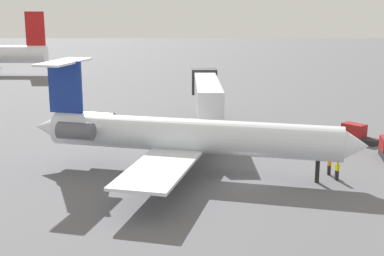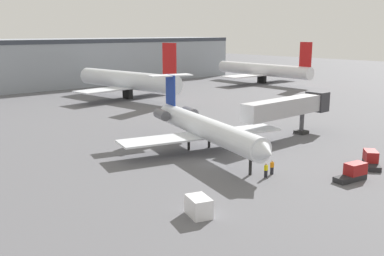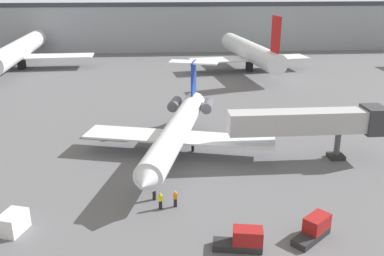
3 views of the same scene
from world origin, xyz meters
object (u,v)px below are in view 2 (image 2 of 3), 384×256
object	(u,v)px
parked_airliner_east_mid	(263,70)
ground_crew_marshaller	(266,170)
baggage_tug_trailing	(371,160)
cargo_container_uld	(199,207)
ground_crew_loader	(272,167)
regional_jet	(203,127)
parked_airliner_centre	(128,81)
jet_bridge	(292,107)
baggage_tug_lead	(353,173)

from	to	relation	value
parked_airliner_east_mid	ground_crew_marshaller	bearing A→B (deg)	-139.60
baggage_tug_trailing	cargo_container_uld	xyz separation A→B (m)	(-25.61, 2.79, 0.05)
ground_crew_loader	regional_jet	bearing A→B (deg)	86.18
ground_crew_marshaller	parked_airliner_centre	xyz separation A→B (m)	(20.85, 60.50, 3.56)
ground_crew_loader	baggage_tug_trailing	bearing A→B (deg)	-27.35
ground_crew_marshaller	parked_airliner_east_mid	bearing A→B (deg)	40.40
regional_jet	parked_airliner_centre	xyz separation A→B (m)	(18.59, 47.55, 1.02)
jet_bridge	baggage_tug_trailing	size ratio (longest dim) A/B	4.67
regional_jet	jet_bridge	xyz separation A→B (m)	(16.10, -2.61, 1.34)
cargo_container_uld	parked_airliner_east_mid	world-z (taller)	parked_airliner_east_mid
ground_crew_marshaller	baggage_tug_lead	world-z (taller)	baggage_tug_lead
ground_crew_loader	parked_airliner_centre	bearing A→B (deg)	72.12
baggage_tug_trailing	parked_airliner_east_mid	world-z (taller)	parked_airliner_east_mid
baggage_tug_lead	baggage_tug_trailing	xyz separation A→B (m)	(6.29, 1.18, 0.00)
ground_crew_loader	baggage_tug_lead	size ratio (longest dim) A/B	0.40
regional_jet	cargo_container_uld	bearing A→B (deg)	-133.38
jet_bridge	ground_crew_marshaller	distance (m)	21.43
ground_crew_loader	parked_airliner_centre	xyz separation A→B (m)	(19.43, 60.22, 3.56)
baggage_tug_trailing	cargo_container_uld	bearing A→B (deg)	173.79
regional_jet	baggage_tug_trailing	distance (m)	21.60
parked_airliner_centre	baggage_tug_lead	bearing A→B (deg)	-101.92
baggage_tug_trailing	cargo_container_uld	world-z (taller)	baggage_tug_trailing
jet_bridge	ground_crew_marshaller	size ratio (longest dim) A/B	10.97
baggage_tug_lead	baggage_tug_trailing	distance (m)	6.40
regional_jet	ground_crew_loader	distance (m)	12.94
jet_bridge	baggage_tug_lead	world-z (taller)	jet_bridge
jet_bridge	ground_crew_marshaller	bearing A→B (deg)	-150.63
baggage_tug_lead	cargo_container_uld	bearing A→B (deg)	168.42
ground_crew_marshaller	baggage_tug_trailing	bearing A→B (deg)	-23.67
jet_bridge	parked_airliner_centre	xyz separation A→B (m)	(2.49, 50.17, -0.32)
cargo_container_uld	parked_airliner_centre	distance (m)	71.80
baggage_tug_lead	parked_airliner_centre	distance (m)	68.92
jet_bridge	ground_crew_loader	size ratio (longest dim) A/B	10.97
jet_bridge	baggage_tug_trailing	distance (m)	17.34
parked_airliner_east_mid	baggage_tug_lead	bearing A→B (deg)	-133.73
ground_crew_loader	parked_airliner_east_mid	xyz separation A→B (m)	(69.45, 60.03, 3.30)
regional_jet	baggage_tug_trailing	size ratio (longest dim) A/B	7.37
cargo_container_uld	baggage_tug_lead	bearing A→B (deg)	-11.58
ground_crew_marshaller	jet_bridge	bearing A→B (deg)	29.37
baggage_tug_lead	parked_airliner_centre	size ratio (longest dim) A/B	0.13
ground_crew_loader	parked_airliner_east_mid	world-z (taller)	parked_airliner_east_mid
regional_jet	ground_crew_marshaller	size ratio (longest dim) A/B	17.32
ground_crew_loader	parked_airliner_east_mid	bearing A→B (deg)	40.84
ground_crew_loader	baggage_tug_trailing	distance (m)	12.95
regional_jet	parked_airliner_centre	world-z (taller)	parked_airliner_centre
parked_airliner_centre	baggage_tug_trailing	bearing A→B (deg)	-96.84
ground_crew_loader	baggage_tug_trailing	world-z (taller)	baggage_tug_trailing
baggage_tug_lead	parked_airliner_east_mid	size ratio (longest dim) A/B	0.12
ground_crew_marshaller	parked_airliner_east_mid	world-z (taller)	parked_airliner_east_mid
regional_jet	ground_crew_loader	world-z (taller)	regional_jet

